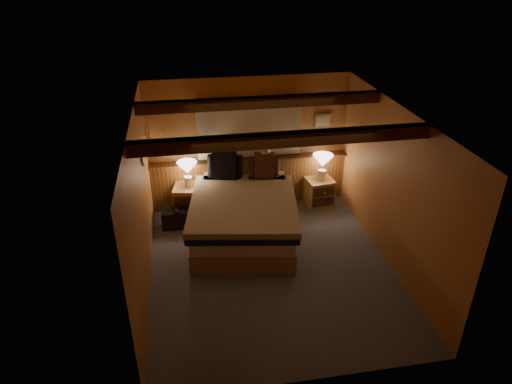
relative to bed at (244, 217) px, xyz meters
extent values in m
plane|color=#515561|center=(0.28, -0.90, -0.38)|extent=(4.20, 4.20, 0.00)
plane|color=tan|center=(0.28, -0.90, 2.02)|extent=(4.20, 4.20, 0.00)
plane|color=#CF894A|center=(0.28, 1.20, 0.82)|extent=(3.60, 0.00, 3.60)
plane|color=#CF894A|center=(-1.52, -0.90, 0.82)|extent=(0.00, 4.20, 4.20)
plane|color=#CF894A|center=(2.08, -0.90, 0.82)|extent=(0.00, 4.20, 4.20)
plane|color=#CF894A|center=(0.28, -3.00, 0.82)|extent=(3.60, 0.00, 3.60)
cube|color=brown|center=(0.28, 1.14, 0.07)|extent=(3.60, 0.12, 0.90)
cube|color=brown|center=(0.28, 1.08, 0.54)|extent=(3.60, 0.22, 0.04)
cylinder|color=#4A2912|center=(0.28, 1.12, 1.67)|extent=(2.10, 0.05, 0.05)
sphere|color=#4A2912|center=(-0.77, 1.12, 1.67)|extent=(0.08, 0.08, 0.08)
sphere|color=#4A2912|center=(1.33, 1.12, 1.67)|extent=(0.08, 0.08, 0.08)
cube|color=white|center=(0.28, 1.13, 1.12)|extent=(1.85, 0.08, 1.05)
cube|color=#4A2912|center=(0.28, -1.50, 1.93)|extent=(3.60, 0.15, 0.16)
cube|color=#4A2912|center=(0.28, 0.00, 1.93)|extent=(3.60, 0.15, 0.16)
cylinder|color=silver|center=(-1.46, 0.70, 1.37)|extent=(0.03, 0.55, 0.03)
torus|color=silver|center=(-1.43, 0.55, 1.25)|extent=(0.01, 0.21, 0.21)
torus|color=silver|center=(-1.43, 0.78, 1.25)|extent=(0.01, 0.21, 0.21)
cube|color=tan|center=(1.63, 1.18, 1.17)|extent=(0.30, 0.03, 0.25)
cube|color=beige|center=(1.63, 1.16, 1.17)|extent=(0.24, 0.01, 0.19)
cube|color=#AE7A4A|center=(0.00, 0.02, -0.23)|extent=(1.90, 2.34, 0.32)
cube|color=silver|center=(0.00, 0.02, 0.06)|extent=(1.86, 2.29, 0.25)
cube|color=black|center=(-0.04, -0.24, 0.22)|extent=(1.89, 1.93, 0.08)
cube|color=tan|center=(-0.02, -0.11, 0.29)|extent=(1.97, 2.14, 0.13)
cube|color=silver|center=(-0.26, 0.90, 0.27)|extent=(0.68, 0.46, 0.17)
cube|color=silver|center=(0.53, 0.77, 0.27)|extent=(0.68, 0.46, 0.17)
cube|color=#AE7A4A|center=(-0.84, 0.83, -0.08)|extent=(0.63, 0.59, 0.60)
cube|color=brown|center=(-0.88, 0.60, 0.04)|extent=(0.49, 0.11, 0.21)
cube|color=brown|center=(-0.88, 0.60, -0.20)|extent=(0.49, 0.11, 0.21)
cylinder|color=silver|center=(-0.88, 0.60, 0.04)|extent=(0.04, 0.04, 0.03)
cylinder|color=silver|center=(-0.88, 0.60, -0.20)|extent=(0.04, 0.04, 0.03)
cube|color=#AE7A4A|center=(1.56, 0.86, -0.12)|extent=(0.52, 0.48, 0.52)
cube|color=brown|center=(1.58, 0.66, -0.02)|extent=(0.42, 0.07, 0.18)
cube|color=brown|center=(1.58, 0.66, -0.23)|extent=(0.42, 0.07, 0.18)
cylinder|color=silver|center=(1.58, 0.66, -0.02)|extent=(0.03, 0.03, 0.03)
cylinder|color=silver|center=(1.58, 0.66, -0.23)|extent=(0.03, 0.03, 0.03)
cylinder|color=white|center=(-0.85, 0.86, 0.31)|extent=(0.14, 0.14, 0.17)
cylinder|color=silver|center=(-0.85, 0.86, 0.42)|extent=(0.02, 0.02, 0.10)
cone|color=beige|center=(-0.85, 0.86, 0.57)|extent=(0.35, 0.35, 0.21)
cylinder|color=white|center=(1.59, 0.88, 0.23)|extent=(0.14, 0.14, 0.18)
cylinder|color=silver|center=(1.59, 0.88, 0.35)|extent=(0.02, 0.02, 0.10)
cone|color=beige|center=(1.59, 0.88, 0.51)|extent=(0.37, 0.37, 0.23)
cube|color=black|center=(-0.20, 0.82, 0.59)|extent=(0.45, 0.32, 0.54)
cylinder|color=black|center=(-0.43, 0.86, 0.55)|extent=(0.13, 0.13, 0.43)
cylinder|color=black|center=(0.03, 0.77, 0.55)|extent=(0.13, 0.13, 0.43)
sphere|color=tan|center=(-0.20, 0.82, 0.94)|extent=(0.24, 0.24, 0.24)
cube|color=#452A1B|center=(0.48, 0.73, 0.56)|extent=(0.38, 0.26, 0.47)
cylinder|color=#452A1B|center=(0.28, 0.77, 0.52)|extent=(0.11, 0.11, 0.37)
cylinder|color=#452A1B|center=(0.68, 0.70, 0.52)|extent=(0.11, 0.11, 0.37)
sphere|color=tan|center=(0.48, 0.73, 0.85)|extent=(0.20, 0.20, 0.20)
cube|color=black|center=(-1.09, 0.54, -0.22)|extent=(0.53, 0.32, 0.32)
cylinder|color=black|center=(-1.09, 0.54, -0.04)|extent=(0.09, 0.32, 0.09)
camera|label=1|loc=(-0.89, -6.38, 3.89)|focal=32.00mm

